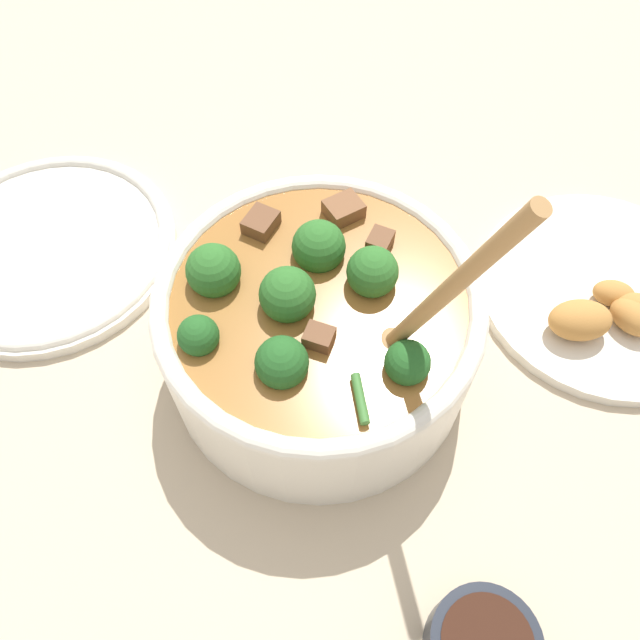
% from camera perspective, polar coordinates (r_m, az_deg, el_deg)
% --- Properties ---
extents(ground_plane, '(4.00, 4.00, 0.00)m').
position_cam_1_polar(ground_plane, '(0.57, 0.00, -3.79)').
color(ground_plane, '#C6B293').
extents(stew_bowl, '(0.26, 0.26, 0.28)m').
position_cam_1_polar(stew_bowl, '(0.51, -0.04, -0.43)').
color(stew_bowl, white).
rests_on(stew_bowl, ground_plane).
extents(empty_plate, '(0.25, 0.25, 0.02)m').
position_cam_1_polar(empty_plate, '(0.68, -23.51, 6.15)').
color(empty_plate, silver).
rests_on(empty_plate, ground_plane).
extents(food_plate, '(0.24, 0.24, 0.05)m').
position_cam_1_polar(food_plate, '(0.65, 24.60, 2.12)').
color(food_plate, silver).
rests_on(food_plate, ground_plane).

